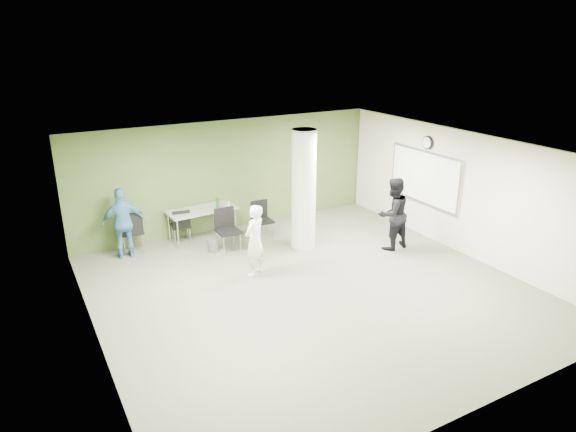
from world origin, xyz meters
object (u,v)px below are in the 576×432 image
folding_table (202,211)px  man_black (393,214)px  chair_back_left (132,229)px  woman_white (255,241)px  man_blue (124,223)px

folding_table → man_black: (3.67, -2.66, 0.12)m
chair_back_left → man_black: 6.00m
woman_white → man_blue: man_blue is taller
man_blue → folding_table: bearing=-171.0°
woman_white → folding_table: bearing=-113.4°
man_black → man_blue: bearing=-27.7°
woman_white → man_blue: (-2.16, 2.23, 0.05)m
folding_table → chair_back_left: size_ratio=1.68×
woman_white → man_black: bearing=145.4°
folding_table → man_blue: (-1.90, -0.14, 0.08)m
folding_table → woman_white: woman_white is taller
woman_white → man_blue: bearing=-75.6°
chair_back_left → man_black: size_ratio=0.59×
folding_table → chair_back_left: (-1.70, 0.01, -0.14)m
man_black → woman_white: bearing=-8.2°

